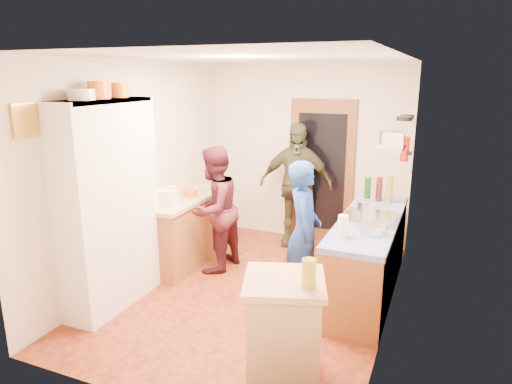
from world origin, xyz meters
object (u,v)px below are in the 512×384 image
Objects in this scene: right_counter_base at (368,258)px; person_left at (218,209)px; hutch_body at (109,206)px; island_base at (284,334)px; person_hob at (307,233)px; person_back at (297,185)px.

person_left is at bearing -178.26° from right_counter_base.
island_base is at bearing -14.72° from hutch_body.
island_base is at bearing -100.71° from right_counter_base.
island_base is at bearing 171.30° from person_hob.
person_back is (0.64, 1.22, 0.10)m from person_left.
person_hob is 1.73m from person_back.
person_hob is (1.91, 0.85, -0.32)m from hutch_body.
person_back is at bearing 136.56° from right_counter_base.
person_hob is 0.98× the size of person_left.
hutch_body reaches higher than island_base.
person_back reaches higher than person_hob.
right_counter_base is 1.23× the size of person_back.
right_counter_base is at bearing 79.29° from island_base.
island_base is 2.39m from person_left.
right_counter_base is 2.56× the size of island_base.
right_counter_base is 0.83m from person_hob.
hutch_body is 1.00× the size of right_counter_base.
hutch_body is 1.40× the size of person_hob.
person_left reaches higher than person_hob.
right_counter_base is 1.90m from island_base.
hutch_body is at bearing -128.58° from person_back.
hutch_body is 2.78m from person_back.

